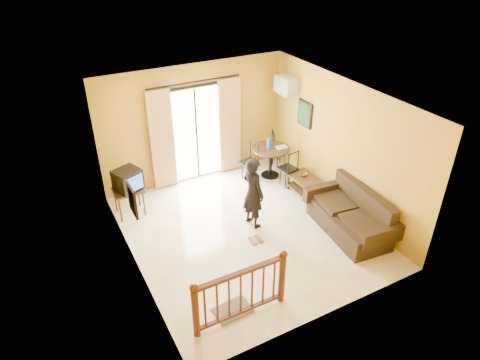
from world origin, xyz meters
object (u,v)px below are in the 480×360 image
dining_table (271,154)px  coffee_table (307,184)px  sofa (351,216)px  standing_person (253,193)px  television (128,180)px

dining_table → coffee_table: bearing=-77.4°
dining_table → sofa: (0.27, -2.66, -0.26)m
dining_table → sofa: bearing=-84.2°
sofa → standing_person: size_ratio=1.31×
sofa → standing_person: 2.03m
coffee_table → sofa: (0.01, -1.49, 0.05)m
coffee_table → sofa: bearing=-89.6°
dining_table → sofa: 2.68m
dining_table → standing_person: (-1.36, -1.53, 0.16)m
television → sofa: (3.73, -2.67, -0.49)m
dining_table → standing_person: 2.06m
dining_table → coffee_table: dining_table is taller
television → coffee_table: bearing=-39.1°
standing_person → coffee_table: bearing=-88.4°
television → dining_table: (3.46, -0.02, -0.23)m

